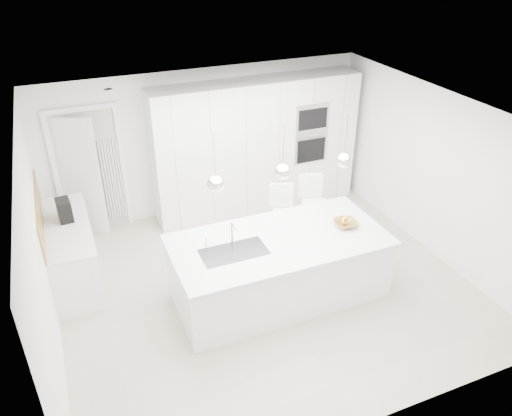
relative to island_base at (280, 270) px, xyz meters
name	(u,v)px	position (x,y,z in m)	size (l,w,h in m)	color
floor	(264,284)	(-0.10, 0.30, -0.43)	(5.50, 5.50, 0.00)	#B9AF92
wall_back	(206,141)	(-0.10, 2.80, 0.82)	(5.50, 5.50, 0.00)	white
wall_left	(40,255)	(-2.85, 0.30, 0.82)	(5.00, 5.00, 0.00)	white
ceiling	(266,117)	(-0.10, 0.30, 2.07)	(5.50, 5.50, 0.00)	white
tall_cabinets	(256,146)	(0.70, 2.50, 0.72)	(3.60, 0.60, 2.30)	white
oven_stack	(312,134)	(1.60, 2.19, 0.92)	(0.62, 0.04, 1.05)	#A5A5A8
doorway_frame	(91,173)	(-2.05, 2.77, 0.59)	(1.11, 0.08, 2.13)	white
hallway_door	(75,178)	(-2.30, 2.72, 0.57)	(0.82, 0.04, 2.00)	white
radiator	(113,180)	(-1.73, 2.76, 0.42)	(0.32, 0.04, 1.40)	white
left_base_cabinets	(72,253)	(-2.55, 1.50, 0.00)	(0.60, 1.80, 0.86)	white
left_worktop	(66,226)	(-2.55, 1.50, 0.45)	(0.62, 1.82, 0.04)	white
oak_backsplash	(39,213)	(-2.84, 1.50, 0.72)	(0.02, 1.80, 0.50)	olive
island_base	(280,270)	(0.00, 0.00, 0.00)	(2.80, 1.20, 0.86)	white
island_worktop	(279,240)	(0.00, 0.05, 0.45)	(2.84, 1.40, 0.04)	white
island_sink	(234,257)	(-0.65, 0.00, 0.39)	(0.84, 0.44, 0.18)	#3F3F42
island_tap	(232,233)	(-0.60, 0.20, 0.62)	(0.02, 0.02, 0.30)	white
pendant_left	(216,184)	(-0.85, 0.00, 1.47)	(0.20, 0.20, 0.20)	white
pendant_mid	(283,171)	(0.00, 0.00, 1.47)	(0.20, 0.20, 0.20)	white
pendant_right	(344,160)	(0.85, 0.00, 1.47)	(0.20, 0.20, 0.20)	white
fruit_bowl	(346,223)	(0.97, 0.00, 0.51)	(0.32, 0.32, 0.08)	olive
espresso_machine	(64,210)	(-2.53, 1.64, 0.62)	(0.18, 0.28, 0.30)	black
bar_stool_left	(285,223)	(0.48, 0.87, 0.15)	(0.38, 0.53, 1.15)	white
bar_stool_right	(314,213)	(1.01, 0.93, 0.16)	(0.39, 0.54, 1.18)	white
apple_a	(343,220)	(0.95, 0.05, 0.54)	(0.07, 0.07, 0.07)	#BD3C20
apple_b	(345,222)	(0.95, 0.00, 0.54)	(0.09, 0.09, 0.09)	#BD3C20
banana_bunch	(347,219)	(0.97, -0.01, 0.58)	(0.20, 0.20, 0.03)	yellow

